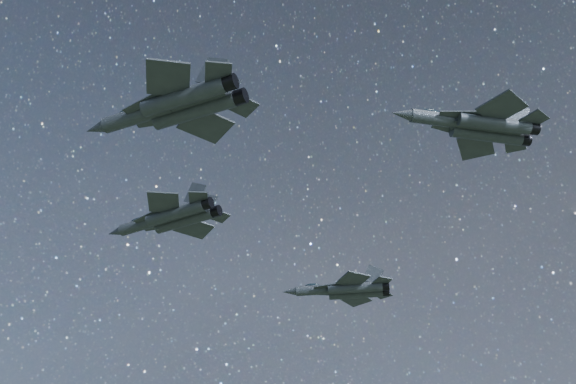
# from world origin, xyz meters

# --- Properties ---
(jet_lead) EXTENTS (17.50, 11.98, 4.39)m
(jet_lead) POSITION_xyz_m (-14.89, 1.62, 143.80)
(jet_lead) COLOR #2E3439
(jet_left) EXTENTS (16.64, 11.63, 4.19)m
(jet_left) POSITION_xyz_m (3.39, 24.81, 142.76)
(jet_left) COLOR #2E3439
(jet_right) EXTENTS (18.45, 12.78, 4.63)m
(jet_right) POSITION_xyz_m (-5.36, -19.95, 141.63)
(jet_right) COLOR #2E3439
(jet_slot) EXTENTS (16.59, 10.85, 4.28)m
(jet_slot) POSITION_xyz_m (23.22, -5.34, 145.27)
(jet_slot) COLOR #2E3439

